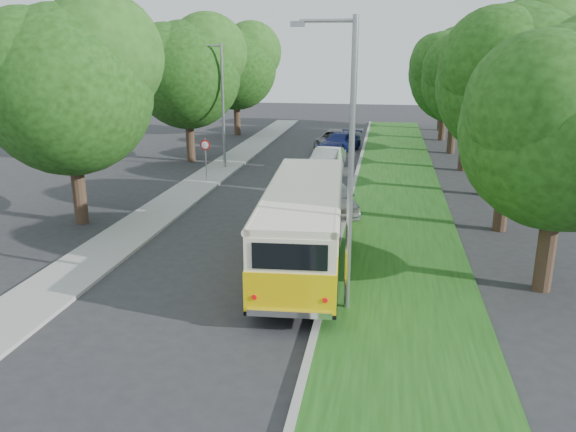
% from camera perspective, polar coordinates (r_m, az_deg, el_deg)
% --- Properties ---
extents(ground, '(120.00, 120.00, 0.00)m').
position_cam_1_polar(ground, '(19.30, -6.39, -5.32)').
color(ground, '#28282B').
rests_on(ground, ground).
extents(curb, '(0.20, 70.00, 0.15)m').
position_cam_1_polar(curb, '(23.32, 5.58, -1.19)').
color(curb, gray).
rests_on(curb, ground).
extents(grass_verge, '(4.50, 70.00, 0.13)m').
position_cam_1_polar(grass_verge, '(23.29, 11.35, -1.50)').
color(grass_verge, '#1C4612').
rests_on(grass_verge, ground).
extents(sidewalk, '(2.20, 70.00, 0.12)m').
position_cam_1_polar(sidewalk, '(25.31, -13.73, -0.19)').
color(sidewalk, gray).
rests_on(sidewalk, ground).
extents(treeline, '(24.27, 41.91, 9.46)m').
position_cam_1_polar(treeline, '(35.23, 6.82, 14.49)').
color(treeline, '#332319').
rests_on(treeline, ground).
extents(lamppost_near, '(1.71, 0.16, 8.00)m').
position_cam_1_polar(lamppost_near, '(14.95, 6.08, 5.68)').
color(lamppost_near, gray).
rests_on(lamppost_near, ground).
extents(lamppost_far, '(1.71, 0.16, 7.50)m').
position_cam_1_polar(lamppost_far, '(34.72, -6.79, 11.46)').
color(lamppost_far, gray).
rests_on(lamppost_far, ground).
extents(warning_sign, '(0.56, 0.10, 2.50)m').
position_cam_1_polar(warning_sign, '(31.17, -8.39, 6.36)').
color(warning_sign, gray).
rests_on(warning_sign, ground).
extents(vintage_bus, '(3.18, 9.89, 2.89)m').
position_cam_1_polar(vintage_bus, '(18.88, 1.62, -1.06)').
color(vintage_bus, yellow).
rests_on(vintage_bus, ground).
extents(car_silver, '(2.86, 4.40, 1.39)m').
position_cam_1_polar(car_silver, '(25.56, 4.71, 1.88)').
color(car_silver, '#A3A4A8').
rests_on(car_silver, ground).
extents(car_white, '(2.09, 4.44, 1.41)m').
position_cam_1_polar(car_white, '(34.27, 3.93, 5.71)').
color(car_white, silver).
rests_on(car_white, ground).
extents(car_blue, '(3.36, 5.00, 1.35)m').
position_cam_1_polar(car_blue, '(41.14, 5.27, 7.47)').
color(car_blue, navy).
rests_on(car_blue, ground).
extents(car_grey, '(2.65, 5.02, 1.34)m').
position_cam_1_polar(car_grey, '(42.08, 4.62, 7.70)').
color(car_grey, '#55575D').
rests_on(car_grey, ground).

